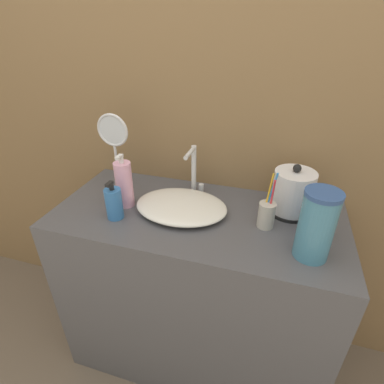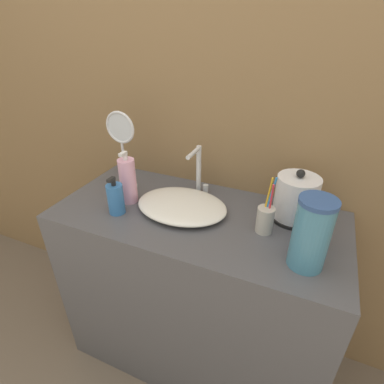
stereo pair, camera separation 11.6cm
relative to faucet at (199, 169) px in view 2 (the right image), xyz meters
The scene contains 11 objects.
wall_back 0.33m from the faucet, 63.02° to the left, with size 6.00×0.04×2.60m.
vanity_counter 0.59m from the faucet, 69.70° to the right, with size 1.17×0.54×0.88m.
sink_basin 0.19m from the faucet, 91.68° to the right, with size 0.38×0.28×0.05m.
faucet is the anchor object (origin of this frame).
electric_kettle 0.42m from the faucet, ahead, with size 0.17×0.17×0.21m.
toothbrush_cup 0.38m from the faucet, 26.95° to the right, with size 0.06×0.06×0.23m.
lotion_bottle 0.31m from the faucet, 142.83° to the right, with size 0.07×0.07×0.23m.
shampoo_bottle 0.37m from the faucet, 130.58° to the right, with size 0.07×0.07×0.16m.
mouthwash_bottle 0.53m from the faucet, 18.51° to the right, with size 0.08×0.08×0.20m.
vanity_mirror 0.35m from the faucet, 165.38° to the right, with size 0.14×0.10×0.36m.
water_pitcher 0.57m from the faucet, 30.74° to the right, with size 0.11×0.11×0.24m.
Camera 2 is at (0.38, -0.66, 1.55)m, focal length 28.00 mm.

